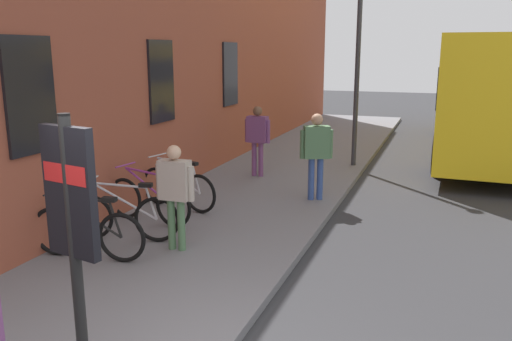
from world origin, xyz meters
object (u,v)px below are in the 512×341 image
pedestrian_crossing_street (258,134)px  street_lamp (359,31)px  transit_info_sign (72,210)px  bicycle_by_door (124,216)px  bicycle_far_end (178,188)px  pedestrian_by_facade (316,148)px  pedestrian_near_bus (175,187)px  bicycle_beside_lamp (149,201)px  bicycle_mid_rack (88,233)px  city_bus (490,88)px

pedestrian_crossing_street → street_lamp: (1.97, -1.91, 2.35)m
transit_info_sign → bicycle_by_door: bearing=28.2°
bicycle_far_end → pedestrian_by_facade: 2.76m
bicycle_far_end → pedestrian_crossing_street: 3.04m
pedestrian_crossing_street → pedestrian_by_facade: pedestrian_by_facade is taller
bicycle_far_end → pedestrian_near_bus: 2.15m
bicycle_beside_lamp → pedestrian_near_bus: pedestrian_near_bus is taller
bicycle_mid_rack → street_lamp: street_lamp is taller
bicycle_by_door → street_lamp: street_lamp is taller
pedestrian_near_bus → transit_info_sign: bearing=-166.2°
bicycle_by_door → city_bus: 11.77m
city_bus → pedestrian_by_facade: bearing=153.5°
pedestrian_crossing_street → bicycle_far_end: bearing=170.3°
bicycle_far_end → pedestrian_by_facade: pedestrian_by_facade is taller
bicycle_beside_lamp → street_lamp: 6.98m
bicycle_by_door → bicycle_beside_lamp: bearing=6.6°
transit_info_sign → pedestrian_crossing_street: (7.89, 1.22, -0.60)m
transit_info_sign → pedestrian_by_facade: transit_info_sign is taller
bicycle_mid_rack → city_bus: city_bus is taller
city_bus → pedestrian_crossing_street: 7.61m
bicycle_beside_lamp → city_bus: 11.06m
street_lamp → transit_info_sign: bearing=176.0°
street_lamp → pedestrian_crossing_street: bearing=135.9°
bicycle_beside_lamp → pedestrian_near_bus: size_ratio=1.12×
transit_info_sign → pedestrian_crossing_street: bearing=8.8°
city_bus → pedestrian_near_bus: 11.34m
bicycle_beside_lamp → city_bus: city_bus is taller
transit_info_sign → pedestrian_crossing_street: transit_info_sign is taller
bicycle_far_end → bicycle_mid_rack: bearing=179.4°
bicycle_beside_lamp → pedestrian_crossing_street: (3.84, -0.58, 0.61)m
transit_info_sign → city_bus: 13.95m
bicycle_by_door → pedestrian_crossing_street: pedestrian_crossing_street is taller
transit_info_sign → pedestrian_by_facade: bearing=-4.7°
bicycle_beside_lamp → transit_info_sign: 4.59m
city_bus → pedestrian_crossing_street: city_bus is taller
pedestrian_by_facade → pedestrian_near_bus: size_ratio=1.08×
bicycle_mid_rack → pedestrian_near_bus: size_ratio=1.13×
pedestrian_crossing_street → pedestrian_by_facade: size_ratio=0.96×
city_bus → pedestrian_by_facade: (-6.96, 3.46, -0.76)m
pedestrian_near_bus → street_lamp: size_ratio=0.28×
bicycle_mid_rack → bicycle_beside_lamp: 1.68m
bicycle_by_door → pedestrian_near_bus: pedestrian_near_bus is taller
pedestrian_crossing_street → street_lamp: size_ratio=0.29×
bicycle_beside_lamp → bicycle_by_door: bearing=-173.4°
transit_info_sign → pedestrian_crossing_street: 8.01m
city_bus → transit_info_sign: bearing=163.4°
bicycle_mid_rack → bicycle_beside_lamp: bearing=1.5°
bicycle_beside_lamp → bicycle_far_end: same height
bicycle_by_door → bicycle_beside_lamp: (0.88, 0.10, 0.00)m
city_bus → street_lamp: street_lamp is taller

